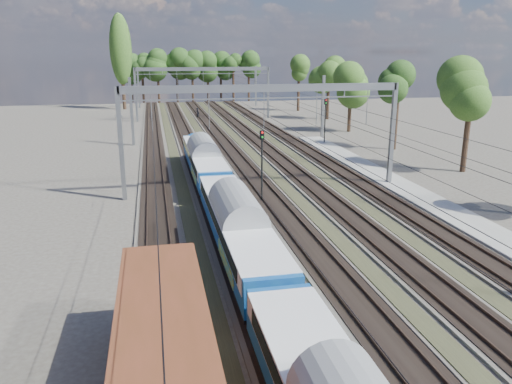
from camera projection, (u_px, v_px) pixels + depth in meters
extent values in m
cube|color=#47423A|center=(154.00, 160.00, 54.92)|extent=(3.00, 130.00, 0.15)
cube|color=black|center=(154.00, 159.00, 54.89)|extent=(2.50, 130.00, 0.06)
cube|color=#473326|center=(148.00, 158.00, 54.73)|extent=(0.08, 130.00, 0.14)
cube|color=#473326|center=(161.00, 158.00, 55.01)|extent=(0.08, 130.00, 0.14)
cube|color=#47423A|center=(195.00, 158.00, 55.80)|extent=(3.00, 130.00, 0.15)
cube|color=black|center=(195.00, 157.00, 55.77)|extent=(2.50, 130.00, 0.06)
cube|color=#473326|center=(189.00, 157.00, 55.61)|extent=(0.08, 130.00, 0.14)
cube|color=#473326|center=(202.00, 156.00, 55.89)|extent=(0.08, 130.00, 0.14)
cube|color=#47423A|center=(235.00, 156.00, 56.68)|extent=(3.00, 130.00, 0.15)
cube|color=black|center=(235.00, 155.00, 56.65)|extent=(2.50, 130.00, 0.06)
cube|color=#473326|center=(229.00, 155.00, 56.48)|extent=(0.08, 130.00, 0.14)
cube|color=#473326|center=(241.00, 154.00, 56.77)|extent=(0.08, 130.00, 0.14)
cube|color=#47423A|center=(273.00, 155.00, 57.56)|extent=(3.00, 130.00, 0.15)
cube|color=black|center=(273.00, 154.00, 57.53)|extent=(2.50, 130.00, 0.06)
cube|color=#473326|center=(267.00, 153.00, 57.36)|extent=(0.08, 130.00, 0.14)
cube|color=#473326|center=(279.00, 153.00, 57.65)|extent=(0.08, 130.00, 0.14)
cube|color=#47423A|center=(311.00, 153.00, 58.44)|extent=(3.00, 130.00, 0.15)
cube|color=black|center=(311.00, 152.00, 58.41)|extent=(2.50, 130.00, 0.06)
cube|color=#473326|center=(305.00, 152.00, 58.24)|extent=(0.08, 130.00, 0.14)
cube|color=#473326|center=(317.00, 151.00, 58.53)|extent=(0.08, 130.00, 0.14)
cube|color=#2D2A1D|center=(175.00, 159.00, 55.37)|extent=(1.10, 130.00, 0.05)
cube|color=#2D2A1D|center=(215.00, 158.00, 56.25)|extent=(1.10, 130.00, 0.05)
cube|color=#2D2A1D|center=(254.00, 156.00, 57.13)|extent=(1.10, 130.00, 0.05)
cube|color=#2D2A1D|center=(292.00, 154.00, 58.01)|extent=(1.10, 130.00, 0.05)
cube|color=gray|center=(459.00, 218.00, 35.44)|extent=(3.00, 70.00, 0.30)
cube|color=gray|center=(121.00, 145.00, 39.09)|extent=(0.35, 0.35, 9.00)
cube|color=gray|center=(392.00, 135.00, 43.59)|extent=(0.35, 0.35, 9.00)
cube|color=gray|center=(264.00, 88.00, 40.20)|extent=(23.00, 0.35, 0.60)
cube|color=gray|center=(136.00, 95.00, 84.34)|extent=(0.35, 0.35, 9.00)
cube|color=gray|center=(268.00, 93.00, 88.83)|extent=(0.35, 0.35, 9.00)
cube|color=gray|center=(203.00, 69.00, 85.44)|extent=(23.00, 0.35, 0.60)
cube|color=gray|center=(132.00, 112.00, 62.73)|extent=(0.35, 0.35, 8.50)
cube|color=gray|center=(138.00, 88.00, 105.14)|extent=(0.35, 0.35, 8.50)
cube|color=gray|center=(323.00, 107.00, 67.67)|extent=(0.35, 0.35, 8.50)
cube|color=gray|center=(256.00, 86.00, 110.08)|extent=(0.35, 0.35, 8.50)
cylinder|color=black|center=(152.00, 110.00, 53.45)|extent=(0.03, 130.00, 0.03)
cylinder|color=black|center=(151.00, 100.00, 53.15)|extent=(0.03, 130.00, 0.03)
cylinder|color=black|center=(194.00, 109.00, 54.33)|extent=(0.03, 130.00, 0.03)
cylinder|color=black|center=(193.00, 99.00, 54.03)|extent=(0.03, 130.00, 0.03)
cylinder|color=black|center=(234.00, 108.00, 55.21)|extent=(0.03, 130.00, 0.03)
cylinder|color=black|center=(234.00, 98.00, 54.91)|extent=(0.03, 130.00, 0.03)
cylinder|color=black|center=(274.00, 107.00, 56.09)|extent=(0.03, 130.00, 0.03)
cylinder|color=black|center=(274.00, 97.00, 55.79)|extent=(0.03, 130.00, 0.03)
cylinder|color=black|center=(312.00, 107.00, 56.97)|extent=(0.03, 130.00, 0.03)
cylinder|color=black|center=(312.00, 97.00, 56.67)|extent=(0.03, 130.00, 0.03)
cylinder|color=black|center=(132.00, 90.00, 117.49)|extent=(0.56, 0.56, 5.93)
sphere|color=#173B15|center=(130.00, 69.00, 116.21)|extent=(5.44, 5.44, 5.44)
cylinder|color=black|center=(143.00, 88.00, 117.36)|extent=(0.56, 0.56, 6.53)
sphere|color=#173B15|center=(141.00, 65.00, 115.94)|extent=(4.25, 4.25, 4.25)
cylinder|color=black|center=(163.00, 90.00, 116.70)|extent=(0.56, 0.56, 5.99)
sphere|color=#173B15|center=(162.00, 69.00, 115.40)|extent=(4.90, 4.90, 4.90)
cylinder|color=black|center=(175.00, 89.00, 117.08)|extent=(0.56, 0.56, 6.11)
sphere|color=#173B15|center=(174.00, 68.00, 115.76)|extent=(4.48, 4.48, 4.48)
cylinder|color=black|center=(193.00, 89.00, 117.58)|extent=(0.56, 0.56, 6.19)
sphere|color=#173B15|center=(192.00, 67.00, 116.24)|extent=(4.17, 4.17, 4.17)
cylinder|color=black|center=(204.00, 86.00, 121.24)|extent=(0.56, 0.56, 7.13)
sphere|color=#173B15|center=(203.00, 62.00, 119.70)|extent=(3.95, 3.95, 3.95)
cylinder|color=black|center=(221.00, 85.00, 121.70)|extent=(0.56, 0.56, 7.50)
sphere|color=#173B15|center=(220.00, 60.00, 120.07)|extent=(4.76, 4.76, 4.76)
cylinder|color=black|center=(235.00, 87.00, 119.44)|extent=(0.56, 0.56, 7.02)
sphere|color=#173B15|center=(235.00, 62.00, 117.92)|extent=(5.36, 5.36, 5.36)
cylinder|color=black|center=(250.00, 88.00, 121.00)|extent=(0.56, 0.56, 6.04)
sphere|color=#173B15|center=(250.00, 68.00, 119.69)|extent=(5.31, 5.31, 5.31)
cylinder|color=black|center=(463.00, 144.00, 46.80)|extent=(0.56, 0.56, 6.46)
sphere|color=#173B15|center=(470.00, 88.00, 45.40)|extent=(3.62, 3.62, 3.62)
cylinder|color=black|center=(400.00, 126.00, 62.05)|extent=(0.56, 0.56, 5.14)
sphere|color=#173B15|center=(402.00, 93.00, 60.93)|extent=(4.72, 4.72, 4.72)
cylinder|color=black|center=(352.00, 112.00, 75.64)|extent=(0.56, 0.56, 5.42)
sphere|color=#173B15|center=(354.00, 83.00, 74.46)|extent=(4.29, 4.29, 4.29)
cylinder|color=black|center=(328.00, 104.00, 86.75)|extent=(0.56, 0.56, 5.55)
sphere|color=#173B15|center=(329.00, 78.00, 85.55)|extent=(4.05, 4.05, 4.05)
cylinder|color=black|center=(295.00, 95.00, 101.07)|extent=(0.56, 0.56, 6.19)
sphere|color=#173B15|center=(296.00, 70.00, 99.73)|extent=(4.32, 4.32, 4.32)
cylinder|color=black|center=(122.00, 70.00, 101.65)|extent=(0.70, 0.70, 16.00)
ellipsoid|color=#2D531B|center=(121.00, 49.00, 100.57)|extent=(4.40, 4.40, 14.08)
cube|color=black|center=(296.00, 378.00, 17.50)|extent=(1.81, 2.71, 0.72)
cube|color=black|center=(260.00, 298.00, 23.18)|extent=(1.81, 2.71, 0.72)
cube|color=black|center=(222.00, 214.00, 35.11)|extent=(1.81, 2.71, 0.72)
cube|color=#10409A|center=(237.00, 226.00, 28.78)|extent=(2.53, 18.08, 1.72)
cube|color=silver|center=(237.00, 218.00, 28.66)|extent=(2.60, 17.36, 0.86)
cube|color=black|center=(259.00, 217.00, 28.91)|extent=(0.04, 15.37, 0.63)
cube|color=yellow|center=(250.00, 260.00, 25.15)|extent=(2.62, 5.06, 0.63)
cylinder|color=#929597|center=(237.00, 211.00, 28.54)|extent=(2.57, 18.08, 2.57)
cube|color=black|center=(212.00, 192.00, 40.79)|extent=(1.81, 2.71, 0.72)
cube|color=black|center=(198.00, 160.00, 52.72)|extent=(1.81, 2.71, 0.72)
cube|color=#10409A|center=(204.00, 160.00, 46.39)|extent=(2.53, 18.08, 1.72)
cube|color=silver|center=(204.00, 155.00, 46.26)|extent=(2.60, 17.36, 0.86)
cube|color=black|center=(218.00, 154.00, 46.52)|extent=(0.04, 15.37, 0.63)
cube|color=yellow|center=(209.00, 174.00, 42.76)|extent=(2.62, 5.06, 0.63)
cylinder|color=#929597|center=(203.00, 151.00, 46.15)|extent=(2.57, 18.08, 2.57)
cube|color=black|center=(164.00, 342.00, 19.65)|extent=(2.00, 2.61, 0.70)
cube|color=#522B16|center=(166.00, 378.00, 14.51)|extent=(2.71, 14.03, 2.61)
cube|color=#522B16|center=(163.00, 337.00, 14.15)|extent=(2.91, 14.03, 0.12)
imported|color=black|center=(198.00, 113.00, 88.75)|extent=(0.71, 0.85, 1.97)
cylinder|color=black|center=(262.00, 171.00, 38.99)|extent=(0.14, 0.14, 5.03)
cube|color=black|center=(262.00, 135.00, 38.21)|extent=(0.40, 0.30, 0.70)
sphere|color=red|center=(262.00, 133.00, 38.03)|extent=(0.16, 0.16, 0.16)
sphere|color=#0C9919|center=(262.00, 137.00, 38.13)|extent=(0.16, 0.16, 0.16)
cylinder|color=black|center=(325.00, 125.00, 63.61)|extent=(0.14, 0.14, 5.10)
cube|color=black|center=(326.00, 102.00, 62.82)|extent=(0.36, 0.23, 0.71)
sphere|color=red|center=(326.00, 100.00, 62.64)|extent=(0.16, 0.16, 0.16)
sphere|color=#0C9919|center=(326.00, 103.00, 62.74)|extent=(0.16, 0.16, 0.16)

